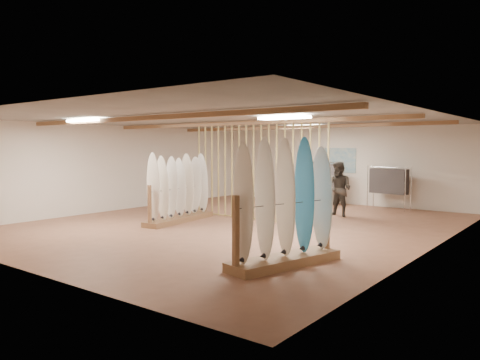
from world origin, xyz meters
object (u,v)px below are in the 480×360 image
Objects in this scene: clothing_rack_a at (324,176)px; shopper_a at (312,186)px; rack_left at (180,199)px; shopper_b at (339,186)px; rack_right at (285,224)px; clothing_rack_b at (389,181)px.

clothing_rack_a is 2.86m from shopper_a.
shopper_b is (3.14, 3.57, 0.30)m from rack_left.
rack_right is at bearing -50.88° from clothing_rack_a.
shopper_b reaches higher than clothing_rack_b.
shopper_b is at bearing -37.66° from clothing_rack_a.
clothing_rack_b is 0.78× the size of shopper_b.
shopper_a reaches higher than clothing_rack_a.
clothing_rack_a is (-3.54, 8.33, 0.29)m from rack_right.
rack_right is 1.50× the size of clothing_rack_a.
shopper_b reaches higher than clothing_rack_a.
rack_right is 1.27× the size of shopper_b.
rack_left is 1.85× the size of clothing_rack_b.
shopper_a is 0.80m from shopper_b.
shopper_a is at bearing -53.47° from clothing_rack_a.
clothing_rack_a reaches higher than clothing_rack_b.
clothing_rack_a is at bearing 68.71° from rack_left.
rack_right reaches higher than shopper_b.
shopper_b is at bearing -94.57° from clothing_rack_b.
shopper_b is at bearing 40.62° from rack_left.
rack_right reaches higher than rack_left.
clothing_rack_b is (-1.17, 8.43, 0.21)m from rack_right.
rack_right is at bearing 128.13° from shopper_a.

